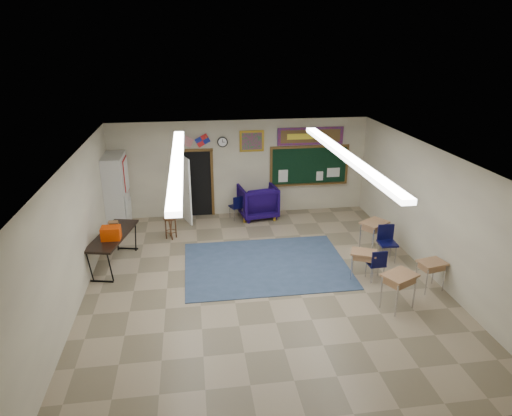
{
  "coord_description": "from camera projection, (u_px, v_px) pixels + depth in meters",
  "views": [
    {
      "loc": [
        -1.49,
        -9.22,
        5.34
      ],
      "look_at": [
        0.05,
        1.5,
        1.27
      ],
      "focal_mm": 32.0,
      "sensor_mm": 36.0,
      "label": 1
    }
  ],
  "objects": [
    {
      "name": "student_desk_back_right",
      "position": [
        430.0,
        274.0,
        10.17
      ],
      "size": [
        0.65,
        0.54,
        0.69
      ],
      "rotation": [
        0.0,
        0.0,
        0.21
      ],
      "color": "#A1704B",
      "rests_on": "floor"
    },
    {
      "name": "bulletin_board",
      "position": [
        311.0,
        136.0,
        14.19
      ],
      "size": [
        2.1,
        0.05,
        0.55
      ],
      "color": "#A61D0E",
      "rests_on": "back_wall"
    },
    {
      "name": "wingback_armchair",
      "position": [
        258.0,
        201.0,
        14.29
      ],
      "size": [
        1.26,
        1.28,
        1.04
      ],
      "primitive_type": "imported",
      "rotation": [
        0.0,
        0.0,
        3.28
      ],
      "color": "#110538",
      "rests_on": "floor"
    },
    {
      "name": "student_desk_front_right",
      "position": [
        373.0,
        234.0,
        12.04
      ],
      "size": [
        0.85,
        0.79,
        0.81
      ],
      "rotation": [
        0.0,
        0.0,
        0.56
      ],
      "color": "#A1704B",
      "rests_on": "floor"
    },
    {
      "name": "fluorescent_strips",
      "position": [
        264.0,
        159.0,
        9.58
      ],
      "size": [
        3.86,
        6.0,
        0.1
      ],
      "primitive_type": null,
      "color": "white",
      "rests_on": "ceiling"
    },
    {
      "name": "framed_art_print",
      "position": [
        252.0,
        141.0,
        13.98
      ],
      "size": [
        0.75,
        0.05,
        0.65
      ],
      "color": "#AF8521",
      "rests_on": "back_wall"
    },
    {
      "name": "student_chair_desk_b",
      "position": [
        387.0,
        244.0,
        11.45
      ],
      "size": [
        0.49,
        0.49,
        0.92
      ],
      "primitive_type": null,
      "rotation": [
        0.0,
        0.0,
        -0.06
      ],
      "color": "black",
      "rests_on": "floor"
    },
    {
      "name": "student_chair_reading",
      "position": [
        236.0,
        207.0,
        14.16
      ],
      "size": [
        0.51,
        0.51,
        0.78
      ],
      "primitive_type": null,
      "rotation": [
        0.0,
        0.0,
        3.52
      ],
      "color": "black",
      "rests_on": "floor"
    },
    {
      "name": "wall_clock",
      "position": [
        222.0,
        142.0,
        13.86
      ],
      "size": [
        0.32,
        0.05,
        0.32
      ],
      "color": "black",
      "rests_on": "back_wall"
    },
    {
      "name": "left_wall",
      "position": [
        75.0,
        232.0,
        9.56
      ],
      "size": [
        0.04,
        9.0,
        3.0
      ],
      "primitive_type": "cube",
      "color": "beige",
      "rests_on": "floor"
    },
    {
      "name": "area_rug",
      "position": [
        266.0,
        265.0,
        11.38
      ],
      "size": [
        4.0,
        3.0,
        0.02
      ],
      "primitive_type": "cube",
      "color": "#38496C",
      "rests_on": "floor"
    },
    {
      "name": "right_wall",
      "position": [
        433.0,
        213.0,
        10.63
      ],
      "size": [
        0.04,
        9.0,
        3.0
      ],
      "primitive_type": "cube",
      "color": "beige",
      "rests_on": "floor"
    },
    {
      "name": "doorway",
      "position": [
        193.0,
        185.0,
        14.08
      ],
      "size": [
        1.1,
        0.89,
        2.16
      ],
      "color": "black",
      "rests_on": "back_wall"
    },
    {
      "name": "floor",
      "position": [
        263.0,
        282.0,
        10.62
      ],
      "size": [
        9.0,
        9.0,
        0.0
      ],
      "primitive_type": "plane",
      "color": "gray",
      "rests_on": "ground"
    },
    {
      "name": "wall_flags",
      "position": [
        194.0,
        139.0,
        13.67
      ],
      "size": [
        1.16,
        0.06,
        0.7
      ],
      "primitive_type": null,
      "color": "red",
      "rests_on": "back_wall"
    },
    {
      "name": "front_wall",
      "position": [
        318.0,
        352.0,
        5.92
      ],
      "size": [
        8.0,
        0.04,
        3.0
      ],
      "primitive_type": "cube",
      "color": "beige",
      "rests_on": "floor"
    },
    {
      "name": "student_desk_front_left",
      "position": [
        363.0,
        263.0,
        10.63
      ],
      "size": [
        0.71,
        0.64,
        0.7
      ],
      "rotation": [
        0.0,
        0.0,
        -0.43
      ],
      "color": "#A1704B",
      "rests_on": "floor"
    },
    {
      "name": "chalkboard",
      "position": [
        309.0,
        167.0,
        14.53
      ],
      "size": [
        2.55,
        0.14,
        1.3
      ],
      "color": "brown",
      "rests_on": "back_wall"
    },
    {
      "name": "back_wall",
      "position": [
        241.0,
        168.0,
        14.26
      ],
      "size": [
        8.0,
        0.04,
        3.0
      ],
      "primitive_type": "cube",
      "color": "beige",
      "rests_on": "floor"
    },
    {
      "name": "ceiling",
      "position": [
        264.0,
        156.0,
        9.56
      ],
      "size": [
        8.0,
        9.0,
        0.04
      ],
      "primitive_type": "cube",
      "color": "silver",
      "rests_on": "back_wall"
    },
    {
      "name": "wooden_stool",
      "position": [
        171.0,
        227.0,
        12.8
      ],
      "size": [
        0.36,
        0.36,
        0.63
      ],
      "color": "#4B2816",
      "rests_on": "floor"
    },
    {
      "name": "folding_table",
      "position": [
        114.0,
        248.0,
        11.25
      ],
      "size": [
        1.09,
        2.08,
        1.13
      ],
      "rotation": [
        0.0,
        0.0,
        -0.22
      ],
      "color": "black",
      "rests_on": "floor"
    },
    {
      "name": "student_chair_desk_a",
      "position": [
        375.0,
        264.0,
        10.57
      ],
      "size": [
        0.41,
        0.41,
        0.81
      ],
      "primitive_type": null,
      "rotation": [
        0.0,
        0.0,
        3.16
      ],
      "color": "black",
      "rests_on": "floor"
    },
    {
      "name": "storage_cabinet",
      "position": [
        117.0,
        192.0,
        13.3
      ],
      "size": [
        0.59,
        1.25,
        2.2
      ],
      "color": "beige",
      "rests_on": "floor"
    },
    {
      "name": "student_desk_back_left",
      "position": [
        398.0,
        289.0,
        9.44
      ],
      "size": [
        0.82,
        0.74,
        0.8
      ],
      "rotation": [
        0.0,
        0.0,
        0.45
      ],
      "color": "#A1704B",
      "rests_on": "floor"
    }
  ]
}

